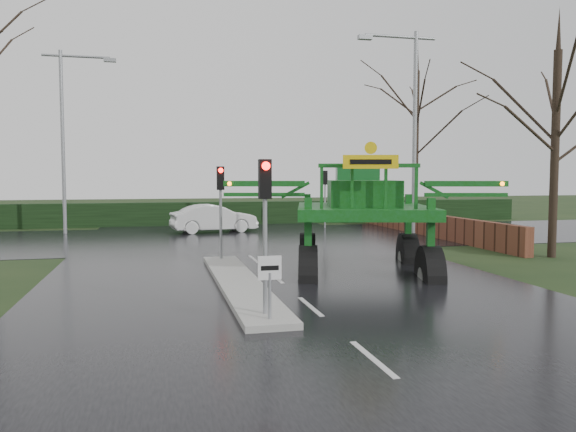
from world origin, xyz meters
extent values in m
plane|color=black|center=(0.00, 0.00, 0.00)|extent=(140.00, 140.00, 0.00)
cube|color=black|center=(0.00, 10.00, 0.00)|extent=(14.00, 80.00, 0.02)
cube|color=black|center=(0.00, 16.00, 0.01)|extent=(80.00, 12.00, 0.02)
cube|color=gray|center=(-1.30, 3.00, 0.09)|extent=(1.20, 10.00, 0.16)
cube|color=black|center=(0.00, 24.00, 0.75)|extent=(44.00, 0.90, 1.50)
cube|color=#592D1E|center=(10.50, 16.00, 0.60)|extent=(0.40, 20.00, 1.20)
cylinder|color=gray|center=(-1.30, -1.50, 0.65)|extent=(0.07, 0.07, 1.00)
cube|color=silver|center=(-1.30, -1.50, 1.25)|extent=(0.50, 0.04, 0.50)
cube|color=black|center=(-1.30, -1.52, 1.25)|extent=(0.38, 0.01, 0.10)
cylinder|color=gray|center=(-1.30, -1.00, 1.75)|extent=(0.10, 0.10, 3.50)
cube|color=black|center=(-1.30, -1.00, 3.10)|extent=(0.26, 0.22, 0.85)
sphere|color=#FF0C07|center=(-1.30, -1.13, 3.38)|extent=(0.18, 0.18, 0.18)
cylinder|color=gray|center=(-1.30, 7.50, 1.75)|extent=(0.10, 0.10, 3.50)
cube|color=black|center=(-1.30, 7.50, 3.10)|extent=(0.26, 0.22, 0.85)
sphere|color=#FF0C07|center=(-1.30, 7.37, 3.38)|extent=(0.18, 0.18, 0.18)
cylinder|color=gray|center=(6.50, 20.00, 1.75)|extent=(0.10, 0.10, 3.50)
cube|color=black|center=(6.50, 20.00, 3.10)|extent=(0.26, 0.22, 0.85)
sphere|color=#FF0C07|center=(6.50, 20.13, 3.38)|extent=(0.18, 0.18, 0.18)
cylinder|color=gray|center=(8.50, 12.00, 5.00)|extent=(0.20, 0.20, 10.00)
cylinder|color=gray|center=(7.70, 12.00, 9.70)|extent=(3.52, 0.14, 0.14)
cube|color=gray|center=(5.94, 12.00, 9.58)|extent=(0.65, 0.30, 0.20)
cylinder|color=gray|center=(-8.50, 20.00, 5.00)|extent=(0.20, 0.20, 10.00)
cylinder|color=gray|center=(-7.70, 20.00, 9.70)|extent=(3.52, 0.14, 0.14)
cube|color=gray|center=(-5.94, 20.00, 9.58)|extent=(0.65, 0.30, 0.20)
cylinder|color=black|center=(11.50, 6.00, 4.00)|extent=(0.32, 0.32, 8.00)
cone|color=black|center=(11.50, 6.00, 8.64)|extent=(0.24, 0.24, 2.00)
cylinder|color=black|center=(13.00, 21.00, 5.00)|extent=(0.32, 0.32, 10.00)
cone|color=black|center=(13.00, 21.00, 10.80)|extent=(0.24, 0.24, 2.50)
cylinder|color=black|center=(-0.36, 6.04, 1.04)|extent=(1.10, 2.16, 2.09)
cylinder|color=#595B56|center=(-0.36, 6.04, 1.04)|extent=(0.78, 0.87, 0.73)
cube|color=#0E4A0D|center=(-0.36, 6.04, 2.35)|extent=(0.28, 0.28, 2.40)
cylinder|color=black|center=(3.27, 5.07, 1.04)|extent=(1.10, 2.16, 2.09)
cylinder|color=#595B56|center=(3.27, 5.07, 1.04)|extent=(0.78, 0.87, 0.73)
cube|color=#0E4A0D|center=(3.27, 5.07, 2.35)|extent=(0.28, 0.28, 2.40)
cylinder|color=black|center=(-1.33, 2.41, 1.04)|extent=(1.10, 2.16, 2.09)
cylinder|color=#595B56|center=(-1.33, 2.41, 1.04)|extent=(0.78, 0.87, 0.73)
cube|color=#0E4A0D|center=(-1.33, 2.41, 2.35)|extent=(0.28, 0.28, 2.40)
cylinder|color=black|center=(2.30, 1.44, 1.04)|extent=(1.10, 2.16, 2.09)
cylinder|color=#595B56|center=(2.30, 1.44, 1.04)|extent=(0.78, 0.87, 0.73)
cube|color=#0E4A0D|center=(2.30, 1.44, 2.35)|extent=(0.28, 0.28, 2.40)
cube|color=#0E4A0D|center=(0.97, 3.74, 3.03)|extent=(5.53, 5.97, 0.37)
cube|color=#0E4A0D|center=(1.02, 3.94, 3.60)|extent=(3.03, 3.62, 0.94)
cube|color=#124D1F|center=(1.56, 5.96, 3.97)|extent=(1.84, 1.62, 1.36)
cube|color=#0E4A0D|center=(0.53, 2.13, 4.54)|extent=(3.06, 0.93, 0.13)
cube|color=#0E4A0D|center=(-2.37, 4.20, 3.97)|extent=(2.67, 0.88, 0.19)
sphere|color=orange|center=(-3.50, 4.40, 3.97)|extent=(0.15, 0.15, 0.15)
cube|color=#0E4A0D|center=(4.08, 2.47, 3.97)|extent=(2.67, 0.88, 0.19)
sphere|color=orange|center=(5.17, 2.07, 3.97)|extent=(0.15, 0.15, 0.15)
cube|color=#DCB90B|center=(0.43, 1.73, 4.64)|extent=(1.63, 0.49, 0.42)
cube|color=black|center=(0.43, 1.73, 4.64)|extent=(1.21, 0.33, 0.15)
cylinder|color=#DCB90B|center=(0.43, 1.73, 5.06)|extent=(0.37, 0.14, 0.38)
imported|color=silver|center=(-0.41, 18.83, 0.00)|extent=(4.99, 2.42, 1.57)
camera|label=1|loc=(-3.59, -12.88, 3.15)|focal=35.00mm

